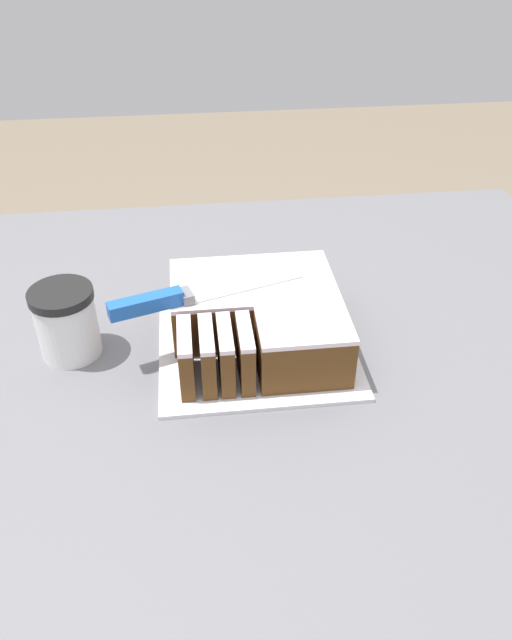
{
  "coord_description": "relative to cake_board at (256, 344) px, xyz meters",
  "views": [
    {
      "loc": [
        -0.01,
        -0.69,
        1.51
      ],
      "look_at": [
        0.08,
        0.05,
        0.96
      ],
      "focal_mm": 35.0,
      "sensor_mm": 36.0,
      "label": 1
    }
  ],
  "objects": [
    {
      "name": "knife",
      "position": [
        -0.12,
        -0.0,
        0.1
      ],
      "size": [
        0.29,
        0.11,
        0.02
      ],
      "rotation": [
        0.0,
        0.0,
        0.3
      ],
      "color": "silver",
      "rests_on": "cake"
    },
    {
      "name": "countertop",
      "position": [
        -0.08,
        -0.05,
        -0.46
      ],
      "size": [
        1.4,
        1.1,
        0.91
      ],
      "color": "slate",
      "rests_on": "ground_plane"
    },
    {
      "name": "cake_board",
      "position": [
        0.0,
        0.0,
        0.0
      ],
      "size": [
        0.29,
        0.29,
        0.01
      ],
      "color": "silver",
      "rests_on": "countertop"
    },
    {
      "name": "coffee_cup",
      "position": [
        -0.28,
        0.02,
        0.05
      ],
      "size": [
        0.09,
        0.09,
        0.11
      ],
      "color": "white",
      "rests_on": "countertop"
    },
    {
      "name": "cake",
      "position": [
        0.01,
        0.01,
        0.05
      ],
      "size": [
        0.25,
        0.24,
        0.08
      ],
      "color": "brown",
      "rests_on": "cake_board"
    }
  ]
}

